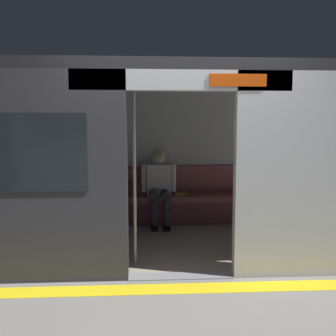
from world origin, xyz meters
name	(u,v)px	position (x,y,z in m)	size (l,w,h in m)	color
ground_plane	(181,277)	(0.00, 0.00, 0.00)	(60.00, 60.00, 0.00)	gray
platform_edge_strip	(184,288)	(0.00, 0.30, 0.00)	(8.00, 0.24, 0.01)	yellow
train_car	(167,132)	(0.08, -1.21, 1.48)	(6.40, 2.72, 2.23)	#ADAFB5
bench_seat	(168,202)	(0.00, -2.21, 0.35)	(2.73, 0.44, 0.45)	#935156
person_seated	(159,182)	(0.15, -2.16, 0.67)	(0.55, 0.68, 1.18)	silver
handbag	(135,190)	(0.53, -2.26, 0.54)	(0.26, 0.15, 0.17)	brown
book	(182,194)	(-0.23, -2.26, 0.46)	(0.15, 0.22, 0.03)	gold
grab_pole_door	(135,173)	(0.48, -0.44, 1.04)	(0.04, 0.04, 2.09)	silver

